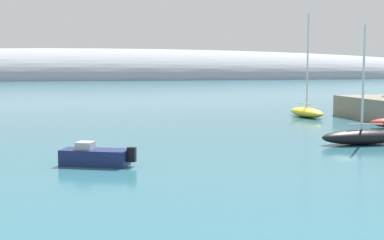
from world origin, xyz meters
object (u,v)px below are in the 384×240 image
at_px(sailboat_yellow_near_shore, 306,111).
at_px(motorboat_navy_alongside_breakwater, 95,157).
at_px(sailboat_grey_end_of_line, 384,111).
at_px(sailboat_black_outer_mooring, 361,136).

height_order(sailboat_yellow_near_shore, motorboat_navy_alongside_breakwater, sailboat_yellow_near_shore).
height_order(sailboat_grey_end_of_line, motorboat_navy_alongside_breakwater, sailboat_grey_end_of_line).
distance_m(sailboat_yellow_near_shore, sailboat_grey_end_of_line, 8.99).
height_order(sailboat_yellow_near_shore, sailboat_grey_end_of_line, sailboat_yellow_near_shore).
relative_size(sailboat_black_outer_mooring, sailboat_grey_end_of_line, 1.00).
bearing_deg(sailboat_yellow_near_shore, sailboat_black_outer_mooring, -17.10).
bearing_deg(motorboat_navy_alongside_breakwater, sailboat_black_outer_mooring, -145.40).
relative_size(sailboat_black_outer_mooring, motorboat_navy_alongside_breakwater, 1.96).
bearing_deg(sailboat_grey_end_of_line, sailboat_black_outer_mooring, -173.16).
bearing_deg(sailboat_yellow_near_shore, sailboat_grey_end_of_line, 85.71).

